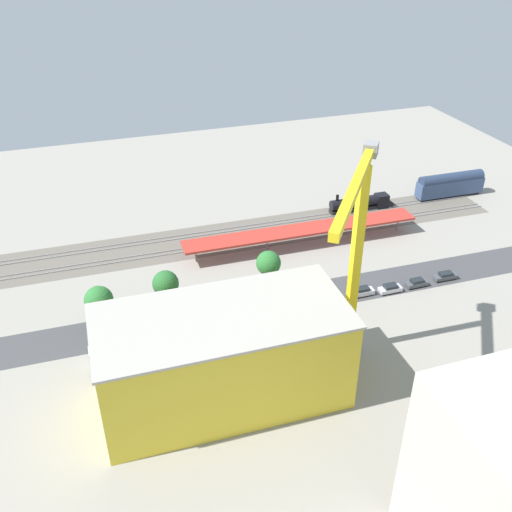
{
  "coord_description": "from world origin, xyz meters",
  "views": [
    {
      "loc": [
        34.15,
        87.47,
        63.61
      ],
      "look_at": [
        5.18,
        0.0,
        7.88
      ],
      "focal_mm": 40.29,
      "sensor_mm": 36.0,
      "label": 1
    }
  ],
  "objects_px": {
    "box_truck_2": "(185,337)",
    "parked_car_3": "(362,292)",
    "parked_car_2": "(390,289)",
    "street_tree_0": "(268,263)",
    "parked_car_0": "(445,276)",
    "street_tree_1": "(166,284)",
    "street_tree_2": "(99,300)",
    "parked_car_4": "(331,299)",
    "passenger_coach": "(450,184)",
    "traffic_light": "(166,290)",
    "platform_canopy_near": "(302,230)",
    "locomotive": "(362,203)",
    "tower_crane": "(355,249)",
    "box_truck_1": "(121,350)",
    "box_truck_0": "(210,336)",
    "parked_car_1": "(417,283)",
    "construction_building": "(223,358)"
  },
  "relations": [
    {
      "from": "parked_car_3",
      "to": "box_truck_1",
      "type": "height_order",
      "value": "box_truck_1"
    },
    {
      "from": "box_truck_1",
      "to": "box_truck_2",
      "type": "distance_m",
      "value": 10.77
    },
    {
      "from": "street_tree_1",
      "to": "locomotive",
      "type": "bearing_deg",
      "value": -154.87
    },
    {
      "from": "box_truck_2",
      "to": "passenger_coach",
      "type": "bearing_deg",
      "value": -154.45
    },
    {
      "from": "locomotive",
      "to": "parked_car_3",
      "type": "xyz_separation_m",
      "value": [
        17.18,
        33.15,
        -0.94
      ]
    },
    {
      "from": "parked_car_2",
      "to": "street_tree_0",
      "type": "relative_size",
      "value": 0.59
    },
    {
      "from": "parked_car_0",
      "to": "box_truck_1",
      "type": "bearing_deg",
      "value": 3.03
    },
    {
      "from": "parked_car_1",
      "to": "parked_car_4",
      "type": "bearing_deg",
      "value": -0.6
    },
    {
      "from": "platform_canopy_near",
      "to": "parked_car_4",
      "type": "height_order",
      "value": "platform_canopy_near"
    },
    {
      "from": "parked_car_4",
      "to": "box_truck_2",
      "type": "relative_size",
      "value": 0.47
    },
    {
      "from": "platform_canopy_near",
      "to": "street_tree_2",
      "type": "height_order",
      "value": "street_tree_2"
    },
    {
      "from": "parked_car_0",
      "to": "parked_car_3",
      "type": "relative_size",
      "value": 1.0
    },
    {
      "from": "tower_crane",
      "to": "traffic_light",
      "type": "distance_m",
      "value": 37.63
    },
    {
      "from": "parked_car_2",
      "to": "traffic_light",
      "type": "xyz_separation_m",
      "value": [
        41.91,
        -7.96,
        3.58
      ]
    },
    {
      "from": "street_tree_2",
      "to": "street_tree_0",
      "type": "bearing_deg",
      "value": -176.9
    },
    {
      "from": "parked_car_2",
      "to": "traffic_light",
      "type": "height_order",
      "value": "traffic_light"
    },
    {
      "from": "parked_car_2",
      "to": "street_tree_1",
      "type": "bearing_deg",
      "value": -11.98
    },
    {
      "from": "street_tree_1",
      "to": "street_tree_2",
      "type": "height_order",
      "value": "street_tree_1"
    },
    {
      "from": "parked_car_0",
      "to": "construction_building",
      "type": "distance_m",
      "value": 53.85
    },
    {
      "from": "parked_car_2",
      "to": "locomotive",
      "type": "bearing_deg",
      "value": -108.64
    },
    {
      "from": "box_truck_2",
      "to": "street_tree_0",
      "type": "xyz_separation_m",
      "value": [
        -19.26,
        -12.5,
        3.6
      ]
    },
    {
      "from": "passenger_coach",
      "to": "parked_car_0",
      "type": "xyz_separation_m",
      "value": [
        23.58,
        33.38,
        -2.64
      ]
    },
    {
      "from": "parked_car_1",
      "to": "parked_car_3",
      "type": "xyz_separation_m",
      "value": [
        11.7,
        -0.6,
        0.06
      ]
    },
    {
      "from": "street_tree_2",
      "to": "traffic_light",
      "type": "distance_m",
      "value": 12.0
    },
    {
      "from": "parked_car_2",
      "to": "parked_car_4",
      "type": "bearing_deg",
      "value": -1.33
    },
    {
      "from": "parked_car_3",
      "to": "street_tree_0",
      "type": "xyz_separation_m",
      "value": [
        15.97,
        -8.69,
        4.52
      ]
    },
    {
      "from": "platform_canopy_near",
      "to": "passenger_coach",
      "type": "xyz_separation_m",
      "value": [
        -45.74,
        -11.51,
        -0.43
      ]
    },
    {
      "from": "street_tree_1",
      "to": "parked_car_3",
      "type": "bearing_deg",
      "value": 167.22
    },
    {
      "from": "parked_car_3",
      "to": "street_tree_0",
      "type": "relative_size",
      "value": 0.62
    },
    {
      "from": "parked_car_3",
      "to": "street_tree_1",
      "type": "bearing_deg",
      "value": -12.78
    },
    {
      "from": "box_truck_0",
      "to": "box_truck_2",
      "type": "distance_m",
      "value": 4.19
    },
    {
      "from": "parked_car_4",
      "to": "street_tree_2",
      "type": "relative_size",
      "value": 0.56
    },
    {
      "from": "tower_crane",
      "to": "street_tree_1",
      "type": "bearing_deg",
      "value": -43.7
    },
    {
      "from": "parked_car_2",
      "to": "street_tree_2",
      "type": "distance_m",
      "value": 54.59
    },
    {
      "from": "parked_car_2",
      "to": "passenger_coach",
      "type": "bearing_deg",
      "value": -137.01
    },
    {
      "from": "box_truck_2",
      "to": "box_truck_0",
      "type": "bearing_deg",
      "value": 166.08
    },
    {
      "from": "parked_car_0",
      "to": "parked_car_2",
      "type": "xyz_separation_m",
      "value": [
        12.74,
        0.47,
        0.02
      ]
    },
    {
      "from": "parked_car_0",
      "to": "box_truck_1",
      "type": "relative_size",
      "value": 0.5
    },
    {
      "from": "parked_car_3",
      "to": "tower_crane",
      "type": "height_order",
      "value": "tower_crane"
    },
    {
      "from": "tower_crane",
      "to": "box_truck_2",
      "type": "relative_size",
      "value": 3.9
    },
    {
      "from": "parked_car_4",
      "to": "traffic_light",
      "type": "bearing_deg",
      "value": -14.54
    },
    {
      "from": "passenger_coach",
      "to": "street_tree_1",
      "type": "bearing_deg",
      "value": 17.72
    },
    {
      "from": "parked_car_0",
      "to": "street_tree_0",
      "type": "height_order",
      "value": "street_tree_0"
    },
    {
      "from": "locomotive",
      "to": "parked_car_1",
      "type": "xyz_separation_m",
      "value": [
        5.48,
        33.75,
        -1.0
      ]
    },
    {
      "from": "parked_car_0",
      "to": "parked_car_2",
      "type": "bearing_deg",
      "value": 2.09
    },
    {
      "from": "box_truck_2",
      "to": "parked_car_3",
      "type": "bearing_deg",
      "value": -173.83
    },
    {
      "from": "street_tree_2",
      "to": "traffic_light",
      "type": "bearing_deg",
      "value": -178.48
    },
    {
      "from": "construction_building",
      "to": "street_tree_2",
      "type": "height_order",
      "value": "construction_building"
    },
    {
      "from": "locomotive",
      "to": "tower_crane",
      "type": "height_order",
      "value": "tower_crane"
    },
    {
      "from": "platform_canopy_near",
      "to": "street_tree_1",
      "type": "distance_m",
      "value": 35.12
    }
  ]
}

